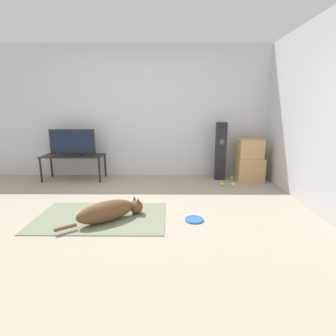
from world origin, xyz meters
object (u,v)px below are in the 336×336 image
(dog, at_px, (110,211))
(cardboard_box_lower, at_px, (250,169))
(tennis_ball_by_boxes, at_px, (232,178))
(cardboard_box_upper, at_px, (250,149))
(tv_stand, at_px, (74,158))
(frisbee, at_px, (194,220))
(floor_speaker, at_px, (221,151))
(tennis_ball_near_speaker, at_px, (233,185))
(tennis_ball_loose_on_carpet, at_px, (222,184))
(tv, at_px, (72,143))

(dog, distance_m, cardboard_box_lower, 2.94)
(tennis_ball_by_boxes, bearing_deg, cardboard_box_lower, -9.67)
(cardboard_box_upper, distance_m, tennis_ball_by_boxes, 0.66)
(tv_stand, bearing_deg, frisbee, -41.43)
(dog, distance_m, floor_speaker, 2.66)
(tennis_ball_near_speaker, relative_size, tennis_ball_loose_on_carpet, 1.00)
(dog, xyz_separation_m, floor_speaker, (1.71, 1.99, 0.42))
(dog, height_order, cardboard_box_upper, cardboard_box_upper)
(tennis_ball_by_boxes, bearing_deg, cardboard_box_upper, -6.84)
(tennis_ball_loose_on_carpet, bearing_deg, cardboard_box_lower, 31.97)
(frisbee, xyz_separation_m, tv, (-2.16, 1.91, 0.71))
(cardboard_box_upper, distance_m, tv, 3.37)
(floor_speaker, distance_m, tennis_ball_loose_on_carpet, 0.71)
(floor_speaker, relative_size, tennis_ball_loose_on_carpet, 16.70)
(frisbee, relative_size, cardboard_box_upper, 0.52)
(cardboard_box_upper, distance_m, tennis_ball_loose_on_carpet, 0.91)
(tennis_ball_near_speaker, bearing_deg, floor_speaker, 105.78)
(cardboard_box_upper, relative_size, tv, 0.52)
(cardboard_box_lower, distance_m, tennis_ball_near_speaker, 0.60)
(tennis_ball_near_speaker, bearing_deg, dog, -141.69)
(floor_speaker, bearing_deg, cardboard_box_upper, -10.21)
(frisbee, height_order, tv, tv)
(tv, relative_size, tennis_ball_loose_on_carpet, 12.99)
(frisbee, bearing_deg, dog, -178.63)
(cardboard_box_lower, relative_size, tennis_ball_near_speaker, 7.37)
(tennis_ball_by_boxes, relative_size, tennis_ball_near_speaker, 1.00)
(cardboard_box_upper, bearing_deg, tennis_ball_by_boxes, 173.16)
(dog, distance_m, cardboard_box_upper, 2.98)
(frisbee, bearing_deg, cardboard_box_lower, 56.63)
(tennis_ball_near_speaker, bearing_deg, tennis_ball_loose_on_carpet, 166.94)
(floor_speaker, relative_size, tennis_ball_near_speaker, 16.70)
(tennis_ball_by_boxes, distance_m, tennis_ball_near_speaker, 0.47)
(frisbee, xyz_separation_m, tennis_ball_by_boxes, (0.91, 1.91, 0.02))
(frisbee, distance_m, tennis_ball_by_boxes, 2.11)
(tennis_ball_by_boxes, height_order, tennis_ball_near_speaker, same)
(floor_speaker, distance_m, tv_stand, 2.84)
(cardboard_box_lower, distance_m, tv_stand, 3.39)
(floor_speaker, bearing_deg, tv_stand, -178.72)
(cardboard_box_lower, distance_m, tennis_ball_loose_on_carpet, 0.72)
(tennis_ball_near_speaker, xyz_separation_m, tennis_ball_loose_on_carpet, (-0.19, 0.04, 0.00))
(cardboard_box_upper, bearing_deg, frisbee, -122.90)
(floor_speaker, relative_size, tv_stand, 0.96)
(tennis_ball_by_boxes, xyz_separation_m, tennis_ball_near_speaker, (-0.09, -0.46, 0.00))
(dog, relative_size, cardboard_box_upper, 2.07)
(tv_stand, relative_size, tv, 1.34)
(dog, relative_size, tennis_ball_loose_on_carpet, 13.88)
(frisbee, xyz_separation_m, cardboard_box_upper, (1.21, 1.87, 0.60))
(frisbee, bearing_deg, tv, 138.52)
(tv, xyz_separation_m, tennis_ball_loose_on_carpet, (2.79, -0.42, -0.69))
(frisbee, xyz_separation_m, tennis_ball_loose_on_carpet, (0.63, 1.49, 0.02))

